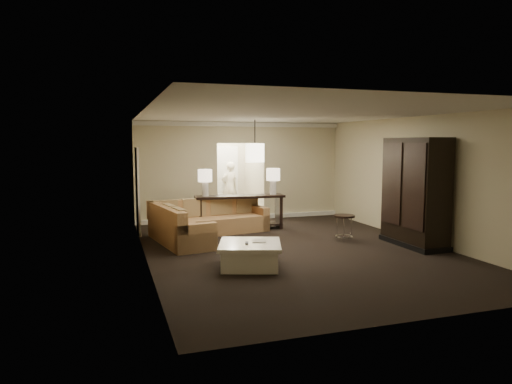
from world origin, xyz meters
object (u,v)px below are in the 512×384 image
object	(u,v)px
armoire	(415,194)
drink_table	(344,222)
console_table	(240,209)
person	(230,184)
coffee_table	(250,254)
sectional_sofa	(202,223)

from	to	relation	value
armoire	drink_table	size ratio (longest dim) A/B	3.90
console_table	person	world-z (taller)	person
coffee_table	console_table	world-z (taller)	console_table
person	sectional_sofa	bearing A→B (deg)	48.33
console_table	armoire	distance (m)	4.28
coffee_table	armoire	bearing A→B (deg)	7.93
coffee_table	drink_table	xyz separation A→B (m)	(2.65, 1.40, 0.20)
coffee_table	console_table	xyz separation A→B (m)	(0.80, 3.47, 0.30)
sectional_sofa	person	bearing A→B (deg)	56.08
sectional_sofa	drink_table	distance (m)	3.28
coffee_table	drink_table	size ratio (longest dim) A/B	2.30
coffee_table	console_table	size ratio (longest dim) A/B	0.59
armoire	drink_table	xyz separation A→B (m)	(-1.21, 0.86, -0.68)
sectional_sofa	coffee_table	distance (m)	2.82
sectional_sofa	armoire	xyz separation A→B (m)	(4.17, -2.26, 0.77)
sectional_sofa	coffee_table	bearing A→B (deg)	-93.90
console_table	person	distance (m)	3.16
coffee_table	drink_table	bearing A→B (deg)	27.74
person	armoire	bearing A→B (deg)	94.72
armoire	person	size ratio (longest dim) A/B	1.31
person	drink_table	bearing A→B (deg)	86.25
sectional_sofa	coffee_table	xyz separation A→B (m)	(0.31, -2.80, -0.12)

